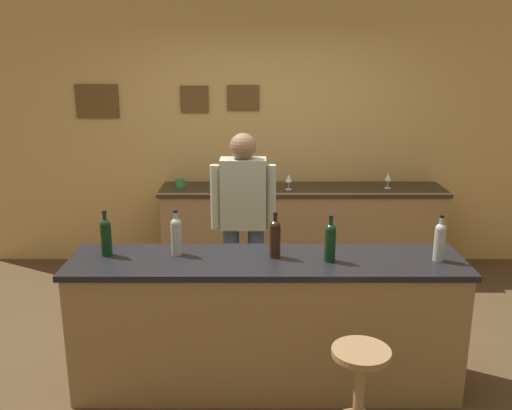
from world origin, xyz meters
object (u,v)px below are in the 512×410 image
object	(u,v)px
wine_bottle_a	(104,236)
wine_bottle_b	(174,235)
wine_bottle_c	(273,237)
coffee_mug	(177,183)
wine_bottle_d	(328,241)
wine_glass_a	(286,179)
bartender	(241,218)
wine_bottle_e	(437,240)
bar_stool	(357,385)
wine_glass_b	(386,177)

from	to	relation	value
wine_bottle_a	wine_bottle_b	xyz separation A→B (m)	(0.46, 0.02, 0.00)
wine_bottle_c	coffee_mug	distance (m)	2.22
wine_bottle_d	wine_glass_a	world-z (taller)	wine_bottle_d
wine_bottle_b	wine_bottle_d	world-z (taller)	same
bartender	wine_bottle_e	xyz separation A→B (m)	(1.28, -0.90, 0.12)
wine_bottle_b	coffee_mug	xyz separation A→B (m)	(-0.24, 1.98, -0.11)
wine_bottle_d	coffee_mug	bearing A→B (deg)	120.59
wine_bottle_b	wine_bottle_d	distance (m)	1.01
bar_stool	wine_glass_a	xyz separation A→B (m)	(-0.24, 2.71, 0.55)
coffee_mug	wine_glass_a	bearing A→B (deg)	-4.42
wine_bottle_b	wine_bottle_c	size ratio (longest dim) A/B	1.00
wine_glass_a	wine_bottle_a	bearing A→B (deg)	-124.40
wine_glass_b	wine_bottle_b	bearing A→B (deg)	-133.42
wine_glass_b	coffee_mug	bearing A→B (deg)	179.31
bartender	wine_bottle_e	bearing A→B (deg)	-35.02
bartender	bar_stool	bearing A→B (deg)	-67.35
wine_bottle_e	wine_bottle_d	bearing A→B (deg)	-179.33
wine_bottle_b	coffee_mug	bearing A→B (deg)	97.01
bartender	wine_bottle_c	xyz separation A→B (m)	(0.22, -0.83, 0.12)
wine_glass_b	wine_bottle_d	bearing A→B (deg)	-112.24
bartender	coffee_mug	size ratio (longest dim) A/B	12.96
bartender	wine_glass_b	distance (m)	1.85
bar_stool	wine_glass_b	bearing A→B (deg)	74.68
bartender	wine_glass_a	size ratio (longest dim) A/B	10.45
wine_bottle_b	wine_glass_a	xyz separation A→B (m)	(0.85, 1.89, -0.05)
bartender	wine_glass_a	distance (m)	1.19
wine_bottle_a	wine_glass_a	distance (m)	2.32
wine_glass_a	coffee_mug	xyz separation A→B (m)	(-1.09, 0.08, -0.06)
bartender	wine_bottle_a	world-z (taller)	bartender
wine_bottle_a	wine_bottle_d	size ratio (longest dim) A/B	1.00
bartender	wine_bottle_b	world-z (taller)	bartender
bartender	bar_stool	distance (m)	1.79
wine_bottle_b	wine_glass_b	world-z (taller)	wine_bottle_b
bartender	wine_bottle_c	world-z (taller)	bartender
bar_stool	wine_glass_b	size ratio (longest dim) A/B	4.39
wine_bottle_d	wine_bottle_e	distance (m)	0.70
wine_bottle_d	wine_glass_b	size ratio (longest dim) A/B	1.97
bartender	wine_bottle_a	size ratio (longest dim) A/B	5.29
bartender	bar_stool	size ratio (longest dim) A/B	2.38
wine_bottle_b	wine_bottle_e	distance (m)	1.71
wine_bottle_e	wine_glass_a	distance (m)	2.18
wine_bottle_a	coffee_mug	xyz separation A→B (m)	(0.22, 2.00, -0.11)
wine_bottle_b	wine_bottle_d	xyz separation A→B (m)	(1.00, -0.12, 0.00)
wine_bottle_e	wine_glass_a	size ratio (longest dim) A/B	1.97
wine_bottle_c	wine_bottle_a	bearing A→B (deg)	178.23
wine_glass_a	wine_glass_b	bearing A→B (deg)	3.40
wine_bottle_e	wine_glass_a	xyz separation A→B (m)	(-0.85, 2.01, -0.05)
coffee_mug	bar_stool	bearing A→B (deg)	-64.48
bartender	wine_bottle_d	xyz separation A→B (m)	(0.57, -0.90, 0.12)
wine_bottle_c	coffee_mug	world-z (taller)	wine_bottle_c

